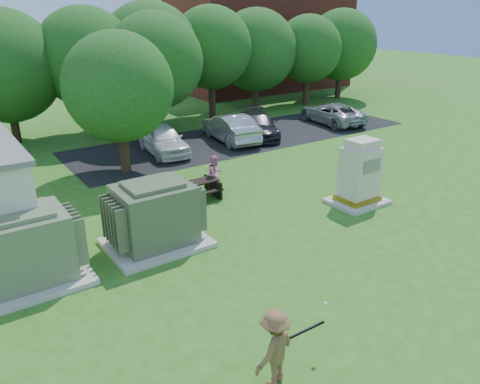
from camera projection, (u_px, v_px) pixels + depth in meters
ground at (324, 282)px, 12.58m from camera, size 120.00×120.00×0.00m
brick_building at (261, 42)px, 41.24m from camera, size 15.00×8.00×8.00m
parking_strip at (247, 137)px, 26.60m from camera, size 20.00×6.00×0.01m
transformer_left at (25, 250)px, 12.25m from camera, size 3.00×2.40×2.07m
transformer_right at (155, 216)px, 14.20m from camera, size 3.00×2.40×2.07m
generator_cabinet at (359, 176)px, 17.24m from camera, size 2.03×1.66×2.48m
picnic_table at (197, 188)px, 17.83m from camera, size 1.68×1.26×0.72m
batter at (275, 348)px, 8.94m from camera, size 1.20×0.89×1.65m
person_by_generator at (368, 159)px, 19.86m from camera, size 0.65×0.44×1.74m
person_at_picnic at (215, 174)px, 18.40m from camera, size 0.88×0.77×1.53m
car_white at (163, 139)px, 23.35m from camera, size 2.13×4.33×1.42m
car_silver_a at (230, 128)px, 25.47m from camera, size 2.20×4.74×1.50m
car_dark at (257, 125)px, 26.40m from camera, size 3.56×4.93×1.33m
car_silver_b at (332, 113)px, 29.34m from camera, size 2.68×4.91×1.31m
batting_equipment at (305, 326)px, 9.14m from camera, size 1.54×0.46×0.11m
tree_row at (119, 59)px, 26.13m from camera, size 41.30×13.30×7.30m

